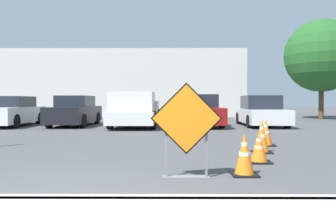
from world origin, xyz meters
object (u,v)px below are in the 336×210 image
traffic_cone_nearest (244,155)px  parked_car_third (199,111)px  traffic_cone_fourth (266,133)px  pickup_truck (135,111)px  parked_car_nearest (12,112)px  traffic_cone_third (262,136)px  road_closed_sign (186,126)px  parked_car_fourth (261,112)px  traffic_cone_second (259,148)px  parked_car_second (75,112)px

traffic_cone_nearest → parked_car_third: 10.54m
traffic_cone_fourth → parked_car_third: parked_car_third is taller
traffic_cone_fourth → pickup_truck: pickup_truck is taller
traffic_cone_nearest → parked_car_nearest: 13.83m
traffic_cone_third → pickup_truck: size_ratio=0.16×
parked_car_nearest → parked_car_third: 9.16m
parked_car_nearest → parked_car_third: bearing=179.4°
road_closed_sign → parked_car_fourth: size_ratio=0.37×
road_closed_sign → parked_car_third: (1.15, 10.75, -0.13)m
parked_car_third → traffic_cone_nearest: bearing=86.5°
parked_car_nearest → traffic_cone_fourth: bearing=145.5°
traffic_cone_second → parked_car_fourth: size_ratio=0.15×
traffic_cone_second → pickup_truck: 9.39m
traffic_cone_third → traffic_cone_fourth: 1.30m
road_closed_sign → pickup_truck: bearing=100.7°
traffic_cone_nearest → parked_car_fourth: (3.22, 10.61, 0.33)m
traffic_cone_fourth → parked_car_third: (-1.24, 6.97, 0.34)m
parked_car_nearest → parked_car_third: size_ratio=0.96×
traffic_cone_nearest → traffic_cone_third: (0.95, 2.35, 0.05)m
traffic_cone_fourth → parked_car_second: bearing=136.1°
traffic_cone_second → pickup_truck: (-3.44, 8.73, 0.44)m
road_closed_sign → traffic_cone_fourth: road_closed_sign is taller
road_closed_sign → traffic_cone_fourth: 4.50m
traffic_cone_fourth → parked_car_second: (-7.35, 7.07, 0.32)m
parked_car_second → pickup_truck: pickup_truck is taller
traffic_cone_nearest → parked_car_second: 12.19m
road_closed_sign → traffic_cone_second: bearing=41.1°
parked_car_second → pickup_truck: bearing=167.5°
traffic_cone_third → parked_car_second: 10.78m
traffic_cone_third → parked_car_fourth: 8.57m
pickup_truck → road_closed_sign: bearing=101.5°
traffic_cone_fourth → parked_car_fourth: bearing=75.5°
traffic_cone_third → road_closed_sign: bearing=-127.0°
traffic_cone_nearest → traffic_cone_second: (0.55, 1.12, -0.05)m
traffic_cone_fourth → parked_car_fourth: parked_car_fourth is taller
road_closed_sign → traffic_cone_fourth: (2.39, 3.78, -0.48)m
traffic_cone_fourth → parked_car_third: 7.08m
traffic_cone_third → parked_car_third: (-0.78, 8.18, 0.31)m
road_closed_sign → traffic_cone_nearest: size_ratio=2.17×
traffic_cone_second → parked_car_second: (-6.49, 9.52, 0.39)m
parked_car_nearest → parked_car_fourth: parked_car_fourth is taller
traffic_cone_third → parked_car_fourth: size_ratio=0.19×
pickup_truck → parked_car_fourth: (6.11, 0.76, -0.06)m
road_closed_sign → parked_car_second: (-4.95, 10.85, -0.15)m
road_closed_sign → traffic_cone_third: bearing=53.0°
traffic_cone_nearest → parked_car_fourth: parked_car_fourth is taller
traffic_cone_third → parked_car_third: parked_car_third is taller
traffic_cone_second → parked_car_fourth: parked_car_fourth is taller
traffic_cone_nearest → parked_car_third: parked_car_third is taller
pickup_truck → traffic_cone_nearest: bearing=107.2°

